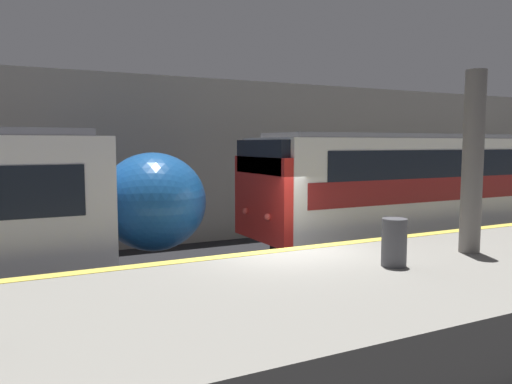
# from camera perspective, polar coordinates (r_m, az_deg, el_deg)

# --- Properties ---
(ground_plane) EXTENTS (120.00, 120.00, 0.00)m
(ground_plane) POSITION_cam_1_polar(r_m,az_deg,el_deg) (10.68, 3.13, -12.29)
(ground_plane) COLOR black
(platform) EXTENTS (40.00, 4.75, 1.12)m
(platform) POSITION_cam_1_polar(r_m,az_deg,el_deg) (8.64, 11.27, -12.87)
(platform) COLOR gray
(platform) RESTS_ON ground
(station_rear_barrier) EXTENTS (50.00, 0.15, 5.40)m
(station_rear_barrier) POSITION_cam_1_polar(r_m,az_deg,el_deg) (16.31, -8.70, 3.48)
(station_rear_barrier) COLOR #9E998E
(station_rear_barrier) RESTS_ON ground
(support_pillar_near) EXTENTS (0.40, 0.40, 3.58)m
(support_pillar_near) POSITION_cam_1_polar(r_m,az_deg,el_deg) (10.68, 23.52, 3.11)
(support_pillar_near) COLOR slate
(support_pillar_near) RESTS_ON platform
(train_boxy) EXTENTS (19.07, 2.83, 3.56)m
(train_boxy) POSITION_cam_1_polar(r_m,az_deg,el_deg) (19.07, 26.44, 0.66)
(train_boxy) COLOR black
(train_boxy) RESTS_ON ground
(trash_bin) EXTENTS (0.44, 0.44, 0.85)m
(trash_bin) POSITION_cam_1_polar(r_m,az_deg,el_deg) (9.16, 15.51, -5.57)
(trash_bin) COLOR #4C4C51
(trash_bin) RESTS_ON platform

